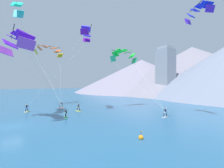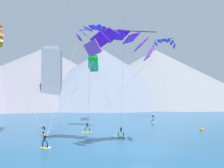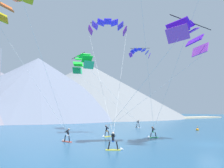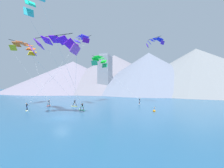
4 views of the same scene
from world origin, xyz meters
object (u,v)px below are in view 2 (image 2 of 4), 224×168
(parafoil_kite_mid_center, at_px, (121,42))
(parafoil_kite_distant_high_outer, at_px, (164,43))
(kitesurfer_near_trail, at_px, (119,134))
(kitesurfer_near_lead, at_px, (153,119))
(kitesurfer_far_right, at_px, (43,132))
(race_marker_buoy, at_px, (202,130))
(parafoil_kite_far_left, at_px, (93,32))
(kitesurfer_mid_center, at_px, (86,129))
(parafoil_kite_near_lead, at_px, (94,61))
(kitesurfer_far_left, at_px, (46,144))

(parafoil_kite_mid_center, distance_m, parafoil_kite_distant_high_outer, 30.92)
(kitesurfer_near_trail, bearing_deg, parafoil_kite_distant_high_outer, 53.69)
(kitesurfer_near_lead, height_order, parafoil_kite_mid_center, parafoil_kite_mid_center)
(kitesurfer_far_right, distance_m, race_marker_buoy, 27.07)
(kitesurfer_near_lead, bearing_deg, parafoil_kite_far_left, -145.06)
(kitesurfer_far_right, bearing_deg, kitesurfer_near_lead, 30.48)
(kitesurfer_near_trail, relative_size, kitesurfer_far_right, 1.00)
(kitesurfer_near_trail, bearing_deg, kitesurfer_mid_center, 139.88)
(parafoil_kite_mid_center, bearing_deg, parafoil_kite_near_lead, 96.41)
(kitesurfer_far_right, xyz_separation_m, parafoil_kite_mid_center, (10.95, -9.98, 12.37))
(parafoil_kite_far_left, height_order, race_marker_buoy, parafoil_kite_far_left)
(kitesurfer_near_lead, bearing_deg, kitesurfer_far_left, -133.44)
(parafoil_kite_far_left, height_order, parafoil_kite_distant_high_outer, parafoil_kite_distant_high_outer)
(kitesurfer_far_left, distance_m, parafoil_kite_mid_center, 15.37)
(kitesurfer_near_trail, distance_m, kitesurfer_far_left, 11.32)
(kitesurfer_near_lead, xyz_separation_m, parafoil_kite_far_left, (-13.84, -9.67, 17.10))
(kitesurfer_near_trail, xyz_separation_m, kitesurfer_mid_center, (-5.08, 4.28, 0.08))
(kitesurfer_mid_center, relative_size, parafoil_kite_far_left, 0.10)
(kitesurfer_mid_center, bearing_deg, kitesurfer_near_trail, -40.12)
(kitesurfer_mid_center, distance_m, parafoil_kite_distant_high_outer, 30.41)
(kitesurfer_mid_center, distance_m, parafoil_kite_far_left, 17.25)
(parafoil_kite_distant_high_outer, relative_size, race_marker_buoy, 5.49)
(kitesurfer_near_trail, distance_m, parafoil_kite_far_left, 18.58)
(kitesurfer_far_left, distance_m, parafoil_kite_far_left, 21.32)
(kitesurfer_near_lead, xyz_separation_m, kitesurfer_far_right, (-21.72, -12.78, -0.08))
(parafoil_kite_mid_center, relative_size, race_marker_buoy, 13.90)
(kitesurfer_mid_center, xyz_separation_m, kitesurfer_far_left, (-4.81, -9.78, 0.05))
(kitesurfer_near_lead, height_order, parafoil_kite_near_lead, parafoil_kite_near_lead)
(kitesurfer_near_trail, distance_m, kitesurfer_mid_center, 6.64)
(race_marker_buoy, bearing_deg, parafoil_kite_mid_center, -145.62)
(kitesurfer_near_trail, height_order, race_marker_buoy, kitesurfer_near_trail)
(kitesurfer_far_left, relative_size, kitesurfer_far_right, 1.03)
(kitesurfer_mid_center, distance_m, kitesurfer_far_right, 6.92)
(kitesurfer_near_lead, xyz_separation_m, kitesurfer_near_trail, (-9.92, -15.41, -0.13))
(kitesurfer_mid_center, distance_m, race_marker_buoy, 20.34)
(parafoil_kite_far_left, bearing_deg, kitesurfer_near_lead, 34.94)
(kitesurfer_far_left, bearing_deg, parafoil_kite_distant_high_outer, 45.80)
(kitesurfer_mid_center, bearing_deg, parafoil_kite_distant_high_outer, 37.76)
(kitesurfer_near_trail, height_order, parafoil_kite_distant_high_outer, parafoil_kite_distant_high_outer)
(parafoil_kite_near_lead, bearing_deg, kitesurfer_far_right, -121.30)
(kitesurfer_near_trail, bearing_deg, parafoil_kite_far_left, 124.26)
(kitesurfer_far_left, height_order, parafoil_kite_distant_high_outer, parafoil_kite_distant_high_outer)
(kitesurfer_near_trail, xyz_separation_m, kitesurfer_far_left, (-9.89, -5.50, 0.13))
(parafoil_kite_distant_high_outer, bearing_deg, parafoil_kite_near_lead, -170.97)
(parafoil_kite_far_left, bearing_deg, parafoil_kite_near_lead, 87.74)
(kitesurfer_far_right, relative_size, parafoil_kite_distant_high_outer, 0.32)
(kitesurfer_mid_center, bearing_deg, parafoil_kite_near_lead, 82.50)
(parafoil_kite_near_lead, relative_size, parafoil_kite_far_left, 0.84)
(kitesurfer_near_trail, distance_m, parafoil_kite_distant_high_outer, 30.08)
(parafoil_kite_mid_center, bearing_deg, kitesurfer_near_trail, 83.45)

